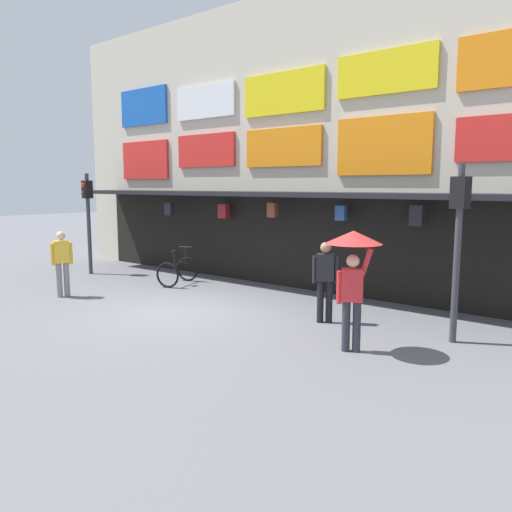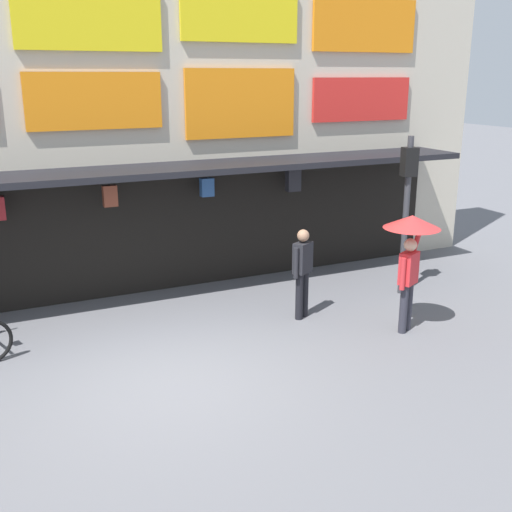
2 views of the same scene
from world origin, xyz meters
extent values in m
plane|color=slate|center=(0.00, 0.00, 0.00)|extent=(80.00, 80.00, 0.00)
cube|color=beige|center=(0.00, 4.60, 4.00)|extent=(18.00, 1.20, 8.00)
cube|color=black|center=(0.00, 3.30, 2.60)|extent=(15.30, 1.40, 0.12)
cube|color=blue|center=(-5.90, 3.95, 5.49)|extent=(2.34, 0.08, 1.23)
cube|color=white|center=(-2.95, 3.95, 5.36)|extent=(2.41, 0.08, 0.99)
cube|color=yellow|center=(0.00, 3.95, 5.30)|extent=(2.64, 0.08, 1.11)
cube|color=yellow|center=(2.95, 3.95, 5.45)|extent=(2.50, 0.08, 1.01)
cube|color=red|center=(-5.90, 3.95, 3.69)|extent=(2.35, 0.08, 1.29)
cube|color=red|center=(-2.95, 3.95, 3.90)|extent=(2.39, 0.08, 1.00)
cube|color=orange|center=(0.00, 3.95, 3.86)|extent=(2.51, 0.08, 1.04)
cube|color=orange|center=(2.95, 3.95, 3.76)|extent=(2.41, 0.08, 1.38)
cylinder|color=black|center=(-4.00, 3.34, 2.41)|extent=(0.02, 0.02, 0.26)
cube|color=#232328|center=(-4.00, 3.34, 2.08)|extent=(0.30, 0.18, 0.39)
cylinder|color=black|center=(-1.92, 3.64, 2.41)|extent=(0.02, 0.02, 0.27)
cube|color=maroon|center=(-1.92, 3.64, 2.07)|extent=(0.31, 0.19, 0.41)
cylinder|color=black|center=(0.05, 3.43, 2.45)|extent=(0.02, 0.02, 0.18)
cube|color=brown|center=(0.05, 3.43, 2.17)|extent=(0.26, 0.15, 0.39)
cylinder|color=black|center=(2.05, 3.63, 2.44)|extent=(0.02, 0.02, 0.21)
cube|color=#2D5693|center=(2.05, 3.63, 2.15)|extent=(0.26, 0.16, 0.37)
cylinder|color=black|center=(4.00, 3.59, 2.47)|extent=(0.02, 0.02, 0.15)
cube|color=#232328|center=(4.00, 3.59, 2.16)|extent=(0.30, 0.18, 0.47)
cube|color=black|center=(0.00, 3.98, 1.25)|extent=(15.30, 0.04, 2.50)
cylinder|color=#38383D|center=(-5.97, 1.68, 1.60)|extent=(0.12, 0.12, 3.20)
cube|color=black|center=(-5.97, 1.68, 2.70)|extent=(0.28, 0.25, 0.56)
sphere|color=red|center=(-5.97, 1.55, 2.83)|extent=(0.15, 0.15, 0.15)
sphere|color=black|center=(-5.97, 1.55, 2.57)|extent=(0.15, 0.15, 0.15)
cylinder|color=#38383D|center=(5.52, 1.68, 1.60)|extent=(0.12, 0.12, 3.20)
cube|color=black|center=(5.52, 1.68, 2.70)|extent=(0.32, 0.29, 0.56)
sphere|color=black|center=(5.55, 1.81, 2.83)|extent=(0.15, 0.15, 0.15)
sphere|color=#19DB3D|center=(5.55, 1.81, 2.57)|extent=(0.15, 0.15, 0.15)
torus|color=black|center=(-2.61, 2.77, 0.36)|extent=(0.71, 0.27, 0.72)
torus|color=black|center=(-2.29, 1.72, 0.36)|extent=(0.71, 0.27, 0.72)
cylinder|color=black|center=(-2.45, 2.25, 0.61)|extent=(0.33, 0.96, 0.05)
cylinder|color=black|center=(-2.40, 2.09, 0.78)|extent=(0.04, 0.04, 0.35)
cube|color=black|center=(-2.40, 2.09, 0.97)|extent=(0.15, 0.22, 0.06)
cylinder|color=black|center=(-2.59, 2.69, 0.78)|extent=(0.04, 0.04, 0.50)
cylinder|color=black|center=(-2.59, 2.69, 1.03)|extent=(0.43, 0.16, 0.04)
cylinder|color=black|center=(3.09, 1.40, 0.44)|extent=(0.14, 0.14, 0.88)
cylinder|color=black|center=(2.93, 1.31, 0.44)|extent=(0.14, 0.14, 0.88)
cube|color=#232328|center=(3.01, 1.35, 1.16)|extent=(0.42, 0.36, 0.56)
sphere|color=#A87A5B|center=(3.01, 1.35, 1.57)|extent=(0.22, 0.22, 0.22)
cylinder|color=#232328|center=(3.20, 1.46, 1.11)|extent=(0.09, 0.09, 0.56)
cylinder|color=#232328|center=(2.82, 1.25, 1.11)|extent=(0.09, 0.09, 0.56)
cylinder|color=gray|center=(-3.51, -0.82, 0.44)|extent=(0.14, 0.14, 0.88)
cylinder|color=gray|center=(-3.44, -0.65, 0.44)|extent=(0.14, 0.14, 0.88)
cube|color=gold|center=(-3.48, -0.73, 1.16)|extent=(0.35, 0.42, 0.56)
sphere|color=beige|center=(-3.48, -0.73, 1.57)|extent=(0.22, 0.22, 0.22)
cylinder|color=gold|center=(-3.57, -0.93, 1.11)|extent=(0.09, 0.09, 0.56)
cylinder|color=gold|center=(-3.38, -0.53, 1.11)|extent=(0.09, 0.09, 0.56)
cylinder|color=#2D2D38|center=(4.26, 0.00, 0.44)|extent=(0.14, 0.14, 0.88)
cylinder|color=#2D2D38|center=(4.42, 0.08, 0.44)|extent=(0.14, 0.14, 0.88)
cube|color=red|center=(4.34, 0.04, 1.16)|extent=(0.42, 0.36, 0.56)
sphere|color=beige|center=(4.34, 0.04, 1.57)|extent=(0.22, 0.22, 0.22)
cylinder|color=red|center=(4.15, -0.06, 1.11)|extent=(0.09, 0.09, 0.56)
cylinder|color=red|center=(4.54, 0.14, 1.56)|extent=(0.23, 0.09, 0.48)
cylinder|color=#4C3823|center=(4.54, 0.14, 1.67)|extent=(0.02, 0.02, 0.55)
cone|color=red|center=(4.34, 0.04, 1.97)|extent=(0.96, 0.96, 0.22)
camera|label=1|loc=(8.42, -7.54, 2.82)|focal=35.81mm
camera|label=2|loc=(-2.27, -7.97, 4.33)|focal=43.39mm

